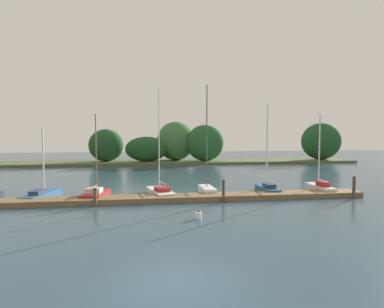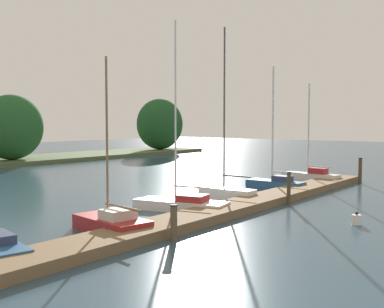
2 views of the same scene
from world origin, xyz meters
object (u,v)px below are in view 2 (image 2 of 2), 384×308
(sailboat_5, at_px, (275,182))
(mooring_piling_3, at_px, (360,171))
(sailboat_4, at_px, (225,191))
(mooring_piling_2, at_px, (289,188))
(sailboat_3, at_px, (180,203))
(channel_buoy_0, at_px, (356,219))
(mooring_piling_1, at_px, (174,223))
(sailboat_6, at_px, (310,175))
(sailboat_2, at_px, (110,222))

(sailboat_5, relative_size, mooring_piling_3, 4.33)
(sailboat_4, distance_m, mooring_piling_2, 3.26)
(sailboat_3, bearing_deg, channel_buoy_0, -178.50)
(mooring_piling_1, bearing_deg, sailboat_6, 9.22)
(sailboat_6, xyz_separation_m, channel_buoy_0, (-11.17, -6.70, -0.22))
(sailboat_2, bearing_deg, mooring_piling_3, -88.94)
(sailboat_2, relative_size, sailboat_4, 0.72)
(sailboat_6, relative_size, mooring_piling_1, 5.28)
(mooring_piling_1, height_order, mooring_piling_3, mooring_piling_3)
(sailboat_5, xyz_separation_m, mooring_piling_3, (5.36, -3.18, 0.41))
(mooring_piling_3, bearing_deg, sailboat_2, 171.74)
(sailboat_3, relative_size, channel_buoy_0, 16.60)
(sailboat_3, xyz_separation_m, mooring_piling_1, (-4.32, -3.24, 0.27))
(mooring_piling_3, bearing_deg, sailboat_4, 161.90)
(sailboat_2, bearing_deg, channel_buoy_0, -125.93)
(sailboat_3, relative_size, mooring_piling_2, 5.33)
(sailboat_3, xyz_separation_m, mooring_piling_3, (13.96, -3.31, 0.48))
(sailboat_3, relative_size, sailboat_6, 1.30)
(sailboat_4, height_order, channel_buoy_0, sailboat_4)
(sailboat_5, bearing_deg, mooring_piling_1, 106.28)
(sailboat_4, distance_m, mooring_piling_3, 10.81)
(sailboat_3, relative_size, mooring_piling_1, 6.85)
(sailboat_5, distance_m, mooring_piling_2, 5.34)
(sailboat_5, bearing_deg, sailboat_2, 94.84)
(sailboat_3, distance_m, mooring_piling_1, 5.41)
(mooring_piling_1, xyz_separation_m, mooring_piling_2, (8.54, 0.08, 0.17))
(sailboat_2, xyz_separation_m, sailboat_3, (4.66, 0.61, -0.02))
(sailboat_2, xyz_separation_m, mooring_piling_2, (8.88, -2.55, 0.42))
(mooring_piling_2, distance_m, mooring_piling_3, 9.75)
(mooring_piling_3, relative_size, channel_buoy_0, 3.29)
(sailboat_2, bearing_deg, mooring_piling_2, -96.71)
(sailboat_4, height_order, sailboat_6, sailboat_4)
(sailboat_4, bearing_deg, channel_buoy_0, 164.19)
(mooring_piling_1, bearing_deg, channel_buoy_0, -32.45)
(sailboat_6, distance_m, mooring_piling_3, 3.07)
(mooring_piling_2, bearing_deg, sailboat_3, 143.15)
(sailboat_2, xyz_separation_m, mooring_piling_1, (0.34, -2.63, 0.25))
(sailboat_2, distance_m, mooring_piling_2, 9.25)
(sailboat_3, height_order, sailboat_5, sailboat_3)
(sailboat_3, relative_size, mooring_piling_3, 5.04)
(sailboat_4, relative_size, mooring_piling_3, 5.23)
(mooring_piling_2, relative_size, channel_buoy_0, 3.11)
(mooring_piling_2, bearing_deg, sailboat_5, 34.56)
(channel_buoy_0, bearing_deg, sailboat_2, 134.75)
(sailboat_4, relative_size, sailboat_6, 1.34)
(channel_buoy_0, bearing_deg, sailboat_6, 30.97)
(sailboat_3, distance_m, mooring_piling_3, 14.36)
(mooring_piling_2, height_order, channel_buoy_0, mooring_piling_2)
(sailboat_6, relative_size, mooring_piling_2, 4.11)
(sailboat_5, relative_size, sailboat_6, 1.11)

